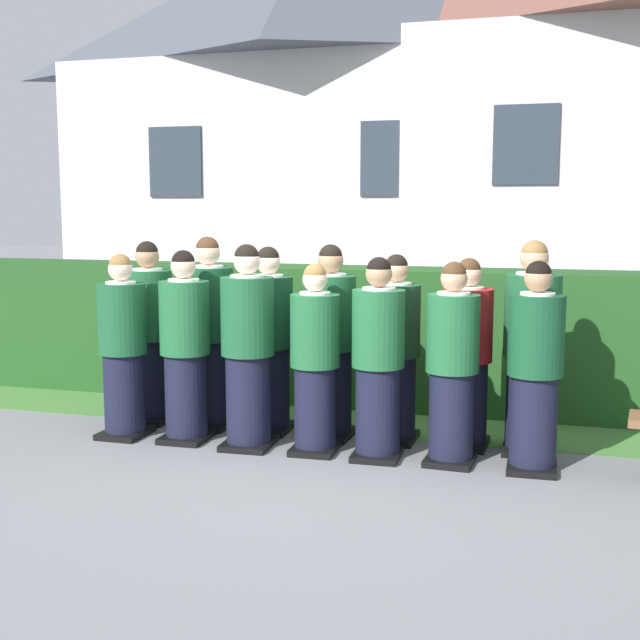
# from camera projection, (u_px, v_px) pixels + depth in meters

# --- Properties ---
(ground_plane) EXTENTS (60.00, 60.00, 0.00)m
(ground_plane) POSITION_uv_depth(u_px,v_px,m) (312.00, 451.00, 6.85)
(ground_plane) COLOR slate
(student_front_row_0) EXTENTS (0.41, 0.46, 1.59)m
(student_front_row_0) POSITION_uv_depth(u_px,v_px,m) (123.00, 350.00, 7.21)
(student_front_row_0) COLOR black
(student_front_row_0) RESTS_ON ground
(student_front_row_1) EXTENTS (0.42, 0.51, 1.62)m
(student_front_row_1) POSITION_uv_depth(u_px,v_px,m) (185.00, 351.00, 7.08)
(student_front_row_1) COLOR black
(student_front_row_1) RESTS_ON ground
(student_front_row_2) EXTENTS (0.44, 0.50, 1.68)m
(student_front_row_2) POSITION_uv_depth(u_px,v_px,m) (248.00, 351.00, 6.88)
(student_front_row_2) COLOR black
(student_front_row_2) RESTS_ON ground
(student_front_row_3) EXTENTS (0.40, 0.45, 1.54)m
(student_front_row_3) POSITION_uv_depth(u_px,v_px,m) (315.00, 363.00, 6.75)
(student_front_row_3) COLOR black
(student_front_row_3) RESTS_ON ground
(student_front_row_4) EXTENTS (0.42, 0.51, 1.60)m
(student_front_row_4) POSITION_uv_depth(u_px,v_px,m) (378.00, 363.00, 6.59)
(student_front_row_4) COLOR black
(student_front_row_4) RESTS_ON ground
(student_front_row_5) EXTENTS (0.41, 0.47, 1.57)m
(student_front_row_5) POSITION_uv_depth(u_px,v_px,m) (452.00, 368.00, 6.45)
(student_front_row_5) COLOR black
(student_front_row_5) RESTS_ON ground
(student_front_row_6) EXTENTS (0.41, 0.50, 1.59)m
(student_front_row_6) POSITION_uv_depth(u_px,v_px,m) (535.00, 372.00, 6.27)
(student_front_row_6) COLOR black
(student_front_row_6) RESTS_ON ground
(student_rear_row_0) EXTENTS (0.43, 0.49, 1.67)m
(student_rear_row_0) POSITION_uv_depth(u_px,v_px,m) (149.00, 336.00, 7.72)
(student_rear_row_0) COLOR black
(student_rear_row_0) RESTS_ON ground
(student_rear_row_1) EXTENTS (0.45, 0.54, 1.72)m
(student_rear_row_1) POSITION_uv_depth(u_px,v_px,m) (209.00, 337.00, 7.53)
(student_rear_row_1) COLOR black
(student_rear_row_1) RESTS_ON ground
(student_rear_row_2) EXTENTS (0.43, 0.48, 1.64)m
(student_rear_row_2) POSITION_uv_depth(u_px,v_px,m) (269.00, 344.00, 7.37)
(student_rear_row_2) COLOR black
(student_rear_row_2) RESTS_ON ground
(student_rear_row_3) EXTENTS (0.43, 0.53, 1.67)m
(student_rear_row_3) POSITION_uv_depth(u_px,v_px,m) (330.00, 346.00, 7.18)
(student_rear_row_3) COLOR black
(student_rear_row_3) RESTS_ON ground
(student_rear_row_4) EXTENTS (0.41, 0.46, 1.59)m
(student_rear_row_4) POSITION_uv_depth(u_px,v_px,m) (395.00, 353.00, 7.06)
(student_rear_row_4) COLOR black
(student_rear_row_4) RESTS_ON ground
(student_in_red_blazer) EXTENTS (0.41, 0.50, 1.57)m
(student_in_red_blazer) POSITION_uv_depth(u_px,v_px,m) (467.00, 358.00, 6.89)
(student_in_red_blazer) COLOR black
(student_in_red_blazer) RESTS_ON ground
(student_rear_row_6) EXTENTS (0.45, 0.49, 1.72)m
(student_rear_row_6) POSITION_uv_depth(u_px,v_px,m) (531.00, 352.00, 6.73)
(student_rear_row_6) COLOR black
(student_rear_row_6) RESTS_ON ground
(hedge) EXTENTS (10.36, 0.70, 1.38)m
(hedge) POSITION_uv_depth(u_px,v_px,m) (362.00, 336.00, 8.43)
(hedge) COLOR #214C1E
(hedge) RESTS_ON ground
(school_building_main) EXTENTS (8.19, 3.64, 6.64)m
(school_building_main) POSITION_uv_depth(u_px,v_px,m) (312.00, 122.00, 14.39)
(school_building_main) COLOR silver
(school_building_main) RESTS_ON ground
(school_building_annex) EXTENTS (6.89, 3.24, 6.52)m
(school_building_annex) POSITION_uv_depth(u_px,v_px,m) (631.00, 115.00, 12.66)
(school_building_annex) COLOR silver
(school_building_annex) RESTS_ON ground
(lawn_strip) EXTENTS (10.36, 0.90, 0.01)m
(lawn_strip) POSITION_uv_depth(u_px,v_px,m) (342.00, 422.00, 7.77)
(lawn_strip) COLOR #477A38
(lawn_strip) RESTS_ON ground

